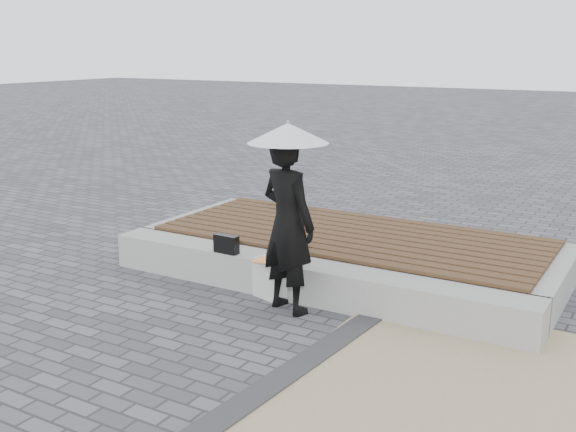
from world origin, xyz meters
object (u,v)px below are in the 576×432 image
(parasol, at_px, (288,133))
(handbag, at_px, (226,244))
(canvas_tote, at_px, (271,279))
(seating_ledge, at_px, (304,280))
(woman, at_px, (288,224))

(parasol, distance_m, handbag, 1.65)
(handbag, relative_size, canvas_tote, 0.67)
(handbag, distance_m, canvas_tote, 0.69)
(seating_ledge, xyz_separation_m, canvas_tote, (-0.29, -0.21, 0.02))
(seating_ledge, xyz_separation_m, parasol, (0.03, -0.40, 1.63))
(woman, relative_size, handbag, 6.29)
(handbag, bearing_deg, canvas_tote, -3.46)
(canvas_tote, bearing_deg, handbag, -169.90)
(canvas_tote, bearing_deg, parasol, -14.34)
(seating_ledge, distance_m, woman, 0.82)
(seating_ledge, bearing_deg, woman, -85.59)
(seating_ledge, bearing_deg, handbag, -170.79)
(parasol, bearing_deg, seating_ledge, 94.41)
(parasol, height_order, canvas_tote, parasol)
(seating_ledge, distance_m, canvas_tote, 0.36)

